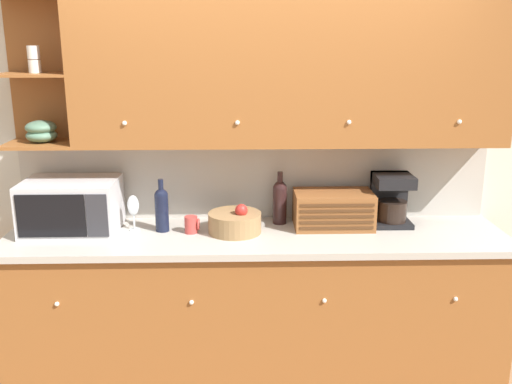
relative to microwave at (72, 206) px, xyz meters
name	(u,v)px	position (x,y,z in m)	size (l,w,h in m)	color
ground_plane	(255,344)	(1.11, 0.25, -1.09)	(24.00, 24.00, 0.00)	#896647
wall_back	(255,161)	(1.11, 0.28, 0.21)	(5.37, 0.06, 2.60)	beige
counter_unit	(256,304)	(1.11, -0.07, -0.62)	(2.99, 0.67, 0.93)	#935628
backsplash_panel	(255,179)	(1.11, 0.24, 0.10)	(2.97, 0.01, 0.51)	#B7B2A8
upper_cabinets	(285,71)	(1.28, 0.09, 0.79)	(2.97, 0.34, 0.87)	#935628
microwave	(72,206)	(0.00, 0.00, 0.00)	(0.55, 0.40, 0.31)	silver
wine_glass	(133,207)	(0.37, 0.01, -0.01)	(0.07, 0.07, 0.22)	silver
wine_bottle	(162,208)	(0.54, -0.01, -0.01)	(0.08, 0.08, 0.32)	black
mug	(192,225)	(0.72, -0.05, -0.11)	(0.09, 0.08, 0.10)	#B73D38
fruit_basket	(235,222)	(0.98, -0.05, -0.09)	(0.32, 0.32, 0.18)	#937047
second_wine_bottle	(280,200)	(1.26, 0.12, -0.01)	(0.09, 0.09, 0.33)	black
bread_box	(333,210)	(1.59, 0.04, -0.05)	(0.48, 0.29, 0.22)	brown
coffee_maker	(391,199)	(1.96, 0.09, 0.00)	(0.23, 0.23, 0.32)	black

